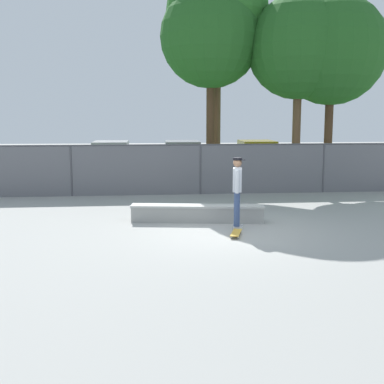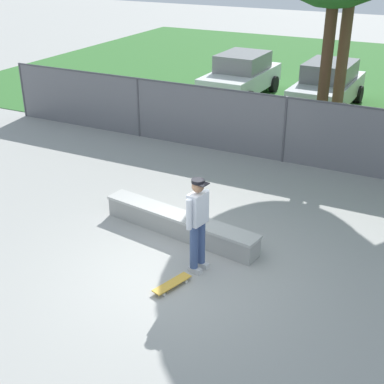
{
  "view_description": "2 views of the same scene",
  "coord_description": "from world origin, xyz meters",
  "px_view_note": "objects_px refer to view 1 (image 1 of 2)",
  "views": [
    {
      "loc": [
        -2.16,
        -12.34,
        2.91
      ],
      "look_at": [
        -0.84,
        0.83,
        0.89
      ],
      "focal_mm": 47.54,
      "sensor_mm": 36.0,
      "label": 1
    },
    {
      "loc": [
        3.92,
        -7.28,
        5.59
      ],
      "look_at": [
        -0.37,
        1.21,
        1.04
      ],
      "focal_mm": 49.59,
      "sensor_mm": 36.0,
      "label": 2
    }
  ],
  "objects_px": {
    "skateboarder": "(237,189)",
    "tree_near_left": "(211,38)",
    "skateboard": "(236,233)",
    "car_silver": "(182,158)",
    "tree_far": "(332,50)",
    "car_yellow": "(257,158)",
    "tree_near_right": "(217,15)",
    "tree_mid": "(299,48)",
    "concrete_ledge": "(197,213)",
    "car_white": "(111,159)"
  },
  "relations": [
    {
      "from": "concrete_ledge",
      "to": "tree_far",
      "type": "relative_size",
      "value": 0.49
    },
    {
      "from": "tree_mid",
      "to": "tree_far",
      "type": "height_order",
      "value": "tree_far"
    },
    {
      "from": "tree_near_left",
      "to": "tree_near_right",
      "type": "xyz_separation_m",
      "value": [
        0.32,
        0.52,
        0.93
      ]
    },
    {
      "from": "car_white",
      "to": "tree_near_left",
      "type": "bearing_deg",
      "value": -44.93
    },
    {
      "from": "skateboard",
      "to": "car_yellow",
      "type": "relative_size",
      "value": 0.19
    },
    {
      "from": "tree_mid",
      "to": "car_white",
      "type": "distance_m",
      "value": 9.98
    },
    {
      "from": "skateboarder",
      "to": "skateboard",
      "type": "distance_m",
      "value": 1.21
    },
    {
      "from": "car_yellow",
      "to": "tree_near_left",
      "type": "bearing_deg",
      "value": -124.75
    },
    {
      "from": "tree_near_left",
      "to": "tree_far",
      "type": "bearing_deg",
      "value": -9.68
    },
    {
      "from": "skateboarder",
      "to": "tree_near_left",
      "type": "relative_size",
      "value": 0.24
    },
    {
      "from": "concrete_ledge",
      "to": "skateboard",
      "type": "xyz_separation_m",
      "value": [
        0.76,
        -1.72,
        -0.16
      ]
    },
    {
      "from": "tree_near_left",
      "to": "tree_far",
      "type": "distance_m",
      "value": 4.62
    },
    {
      "from": "tree_far",
      "to": "car_white",
      "type": "distance_m",
      "value": 10.93
    },
    {
      "from": "concrete_ledge",
      "to": "tree_mid",
      "type": "height_order",
      "value": "tree_mid"
    },
    {
      "from": "tree_near_left",
      "to": "car_yellow",
      "type": "bearing_deg",
      "value": 55.25
    },
    {
      "from": "car_yellow",
      "to": "tree_far",
      "type": "bearing_deg",
      "value": -71.21
    },
    {
      "from": "skateboard",
      "to": "car_silver",
      "type": "height_order",
      "value": "car_silver"
    },
    {
      "from": "car_white",
      "to": "car_yellow",
      "type": "distance_m",
      "value": 7.01
    },
    {
      "from": "skateboard",
      "to": "tree_mid",
      "type": "distance_m",
      "value": 9.88
    },
    {
      "from": "skateboard",
      "to": "tree_mid",
      "type": "bearing_deg",
      "value": 63.36
    },
    {
      "from": "concrete_ledge",
      "to": "car_yellow",
      "type": "relative_size",
      "value": 0.86
    },
    {
      "from": "concrete_ledge",
      "to": "tree_mid",
      "type": "bearing_deg",
      "value": 51.9
    },
    {
      "from": "skateboarder",
      "to": "car_yellow",
      "type": "bearing_deg",
      "value": 74.64
    },
    {
      "from": "tree_far",
      "to": "car_white",
      "type": "height_order",
      "value": "tree_far"
    },
    {
      "from": "tree_near_left",
      "to": "tree_far",
      "type": "relative_size",
      "value": 1.05
    },
    {
      "from": "car_white",
      "to": "car_silver",
      "type": "bearing_deg",
      "value": -1.08
    },
    {
      "from": "tree_near_left",
      "to": "tree_near_right",
      "type": "height_order",
      "value": "tree_near_right"
    },
    {
      "from": "tree_near_right",
      "to": "car_silver",
      "type": "distance_m",
      "value": 7.0
    },
    {
      "from": "tree_near_right",
      "to": "car_yellow",
      "type": "distance_m",
      "value": 7.39
    },
    {
      "from": "tree_mid",
      "to": "concrete_ledge",
      "type": "bearing_deg",
      "value": -128.1
    },
    {
      "from": "skateboarder",
      "to": "tree_near_left",
      "type": "xyz_separation_m",
      "value": [
        0.32,
        7.45,
        4.8
      ]
    },
    {
      "from": "skateboarder",
      "to": "tree_near_left",
      "type": "distance_m",
      "value": 8.87
    },
    {
      "from": "concrete_ledge",
      "to": "tree_near_left",
      "type": "height_order",
      "value": "tree_near_left"
    },
    {
      "from": "car_white",
      "to": "car_yellow",
      "type": "relative_size",
      "value": 1.0
    },
    {
      "from": "concrete_ledge",
      "to": "car_silver",
      "type": "relative_size",
      "value": 0.86
    },
    {
      "from": "skateboard",
      "to": "concrete_ledge",
      "type": "bearing_deg",
      "value": 113.8
    },
    {
      "from": "tree_far",
      "to": "car_yellow",
      "type": "relative_size",
      "value": 1.75
    },
    {
      "from": "tree_mid",
      "to": "car_yellow",
      "type": "xyz_separation_m",
      "value": [
        -0.4,
        4.86,
        -4.56
      ]
    },
    {
      "from": "tree_near_left",
      "to": "skateboarder",
      "type": "bearing_deg",
      "value": -92.44
    },
    {
      "from": "car_yellow",
      "to": "tree_near_right",
      "type": "bearing_deg",
      "value": -125.15
    },
    {
      "from": "skateboard",
      "to": "car_silver",
      "type": "bearing_deg",
      "value": 91.46
    },
    {
      "from": "skateboarder",
      "to": "skateboard",
      "type": "height_order",
      "value": "skateboarder"
    },
    {
      "from": "concrete_ledge",
      "to": "skateboard",
      "type": "distance_m",
      "value": 1.88
    },
    {
      "from": "car_white",
      "to": "tree_far",
      "type": "bearing_deg",
      "value": -29.51
    },
    {
      "from": "car_white",
      "to": "car_silver",
      "type": "distance_m",
      "value": 3.37
    },
    {
      "from": "tree_mid",
      "to": "car_white",
      "type": "relative_size",
      "value": 1.74
    },
    {
      "from": "tree_near_right",
      "to": "tree_far",
      "type": "height_order",
      "value": "tree_near_right"
    },
    {
      "from": "skateboarder",
      "to": "tree_far",
      "type": "height_order",
      "value": "tree_far"
    },
    {
      "from": "skateboard",
      "to": "car_silver",
      "type": "distance_m",
      "value": 12.28
    },
    {
      "from": "skateboarder",
      "to": "tree_near_left",
      "type": "bearing_deg",
      "value": 87.56
    }
  ]
}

